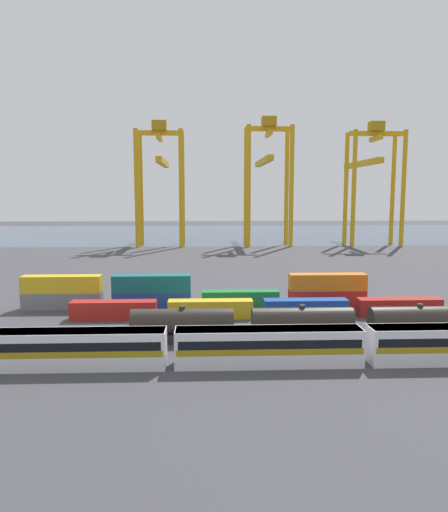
{
  "coord_description": "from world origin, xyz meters",
  "views": [
    {
      "loc": [
        -13.41,
        -70.99,
        17.66
      ],
      "look_at": [
        -9.22,
        31.6,
        4.5
      ],
      "focal_mm": 33.87,
      "sensor_mm": 36.0,
      "label": 1
    }
  ],
  "objects_px": {
    "gantry_crane_west": "(161,172)",
    "freight_tank_row": "(361,323)",
    "shipping_container_1": "(210,309)",
    "shipping_container_3": "(399,307)",
    "shipping_container_8": "(240,299)",
    "gantry_crane_central": "(267,169)",
    "gantry_crane_east": "(371,172)",
    "passenger_train": "(269,345)"
  },
  "relations": [
    {
      "from": "shipping_container_8",
      "to": "gantry_crane_central",
      "type": "relative_size",
      "value": 0.28
    },
    {
      "from": "passenger_train",
      "to": "gantry_crane_east",
      "type": "xyz_separation_m",
      "value": [
        52.35,
        122.05,
        23.49
      ]
    },
    {
      "from": "gantry_crane_west",
      "to": "shipping_container_1",
      "type": "bearing_deg",
      "value": -81.23
    },
    {
      "from": "shipping_container_1",
      "to": "gantry_crane_west",
      "type": "height_order",
      "value": "gantry_crane_west"
    },
    {
      "from": "shipping_container_3",
      "to": "gantry_crane_east",
      "type": "height_order",
      "value": "gantry_crane_east"
    },
    {
      "from": "shipping_container_1",
      "to": "shipping_container_8",
      "type": "bearing_deg",
      "value": 53.99
    },
    {
      "from": "shipping_container_8",
      "to": "gantry_crane_west",
      "type": "xyz_separation_m",
      "value": [
        -20.51,
        95.38,
        24.17
      ]
    },
    {
      "from": "passenger_train",
      "to": "shipping_container_8",
      "type": "bearing_deg",
      "value": 92.21
    },
    {
      "from": "shipping_container_1",
      "to": "gantry_crane_east",
      "type": "bearing_deg",
      "value": 60.44
    },
    {
      "from": "freight_tank_row",
      "to": "gantry_crane_west",
      "type": "distance_m",
      "value": 120.44
    },
    {
      "from": "shipping_container_8",
      "to": "shipping_container_1",
      "type": "bearing_deg",
      "value": -126.01
    },
    {
      "from": "freight_tank_row",
      "to": "shipping_container_3",
      "type": "relative_size",
      "value": 4.61
    },
    {
      "from": "shipping_container_3",
      "to": "gantry_crane_east",
      "type": "relative_size",
      "value": 0.29
    },
    {
      "from": "passenger_train",
      "to": "shipping_container_1",
      "type": "height_order",
      "value": "passenger_train"
    },
    {
      "from": "gantry_crane_central",
      "to": "gantry_crane_west",
      "type": "bearing_deg",
      "value": -179.1
    },
    {
      "from": "passenger_train",
      "to": "gantry_crane_central",
      "type": "bearing_deg",
      "value": 82.8
    },
    {
      "from": "passenger_train",
      "to": "shipping_container_1",
      "type": "relative_size",
      "value": 4.95
    },
    {
      "from": "passenger_train",
      "to": "gantry_crane_west",
      "type": "distance_m",
      "value": 125.58
    },
    {
      "from": "shipping_container_3",
      "to": "gantry_crane_east",
      "type": "xyz_separation_m",
      "value": [
        30.59,
        102.51,
        24.33
      ]
    },
    {
      "from": "gantry_crane_central",
      "to": "shipping_container_3",
      "type": "bearing_deg",
      "value": -86.46
    },
    {
      "from": "gantry_crane_central",
      "to": "shipping_container_1",
      "type": "bearing_deg",
      "value": -101.68
    },
    {
      "from": "passenger_train",
      "to": "gantry_crane_central",
      "type": "xyz_separation_m",
      "value": [
        15.42,
        122.08,
        24.12
      ]
    },
    {
      "from": "freight_tank_row",
      "to": "passenger_train",
      "type": "bearing_deg",
      "value": -146.16
    },
    {
      "from": "shipping_container_3",
      "to": "gantry_crane_west",
      "type": "distance_m",
      "value": 113.37
    },
    {
      "from": "gantry_crane_central",
      "to": "gantry_crane_east",
      "type": "bearing_deg",
      "value": -0.04
    },
    {
      "from": "passenger_train",
      "to": "shipping_container_3",
      "type": "xyz_separation_m",
      "value": [
        21.76,
        19.54,
        -0.84
      ]
    },
    {
      "from": "gantry_crane_west",
      "to": "freight_tank_row",
      "type": "bearing_deg",
      "value": -73.3
    },
    {
      "from": "gantry_crane_east",
      "to": "gantry_crane_west",
      "type": "bearing_deg",
      "value": -179.57
    },
    {
      "from": "shipping_container_1",
      "to": "shipping_container_8",
      "type": "xyz_separation_m",
      "value": [
        4.78,
        6.58,
        0.0
      ]
    },
    {
      "from": "gantry_crane_east",
      "to": "shipping_container_1",
      "type": "bearing_deg",
      "value": -119.56
    },
    {
      "from": "passenger_train",
      "to": "shipping_container_3",
      "type": "height_order",
      "value": "passenger_train"
    },
    {
      "from": "passenger_train",
      "to": "freight_tank_row",
      "type": "height_order",
      "value": "freight_tank_row"
    },
    {
      "from": "passenger_train",
      "to": "shipping_container_3",
      "type": "distance_m",
      "value": 29.26
    },
    {
      "from": "gantry_crane_central",
      "to": "gantry_crane_east",
      "type": "distance_m",
      "value": 36.94
    },
    {
      "from": "shipping_container_3",
      "to": "gantry_crane_west",
      "type": "bearing_deg",
      "value": 113.0
    },
    {
      "from": "shipping_container_3",
      "to": "shipping_container_8",
      "type": "xyz_separation_m",
      "value": [
        -22.77,
        6.58,
        0.0
      ]
    },
    {
      "from": "shipping_container_8",
      "to": "gantry_crane_east",
      "type": "distance_m",
      "value": 112.44
    },
    {
      "from": "shipping_container_3",
      "to": "gantry_crane_west",
      "type": "height_order",
      "value": "gantry_crane_west"
    },
    {
      "from": "passenger_train",
      "to": "shipping_container_3",
      "type": "bearing_deg",
      "value": 41.92
    },
    {
      "from": "shipping_container_1",
      "to": "shipping_container_3",
      "type": "height_order",
      "value": "same"
    },
    {
      "from": "passenger_train",
      "to": "gantry_crane_central",
      "type": "relative_size",
      "value": 1.37
    },
    {
      "from": "gantry_crane_east",
      "to": "shipping_container_3",
      "type": "bearing_deg",
      "value": -106.61
    }
  ]
}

